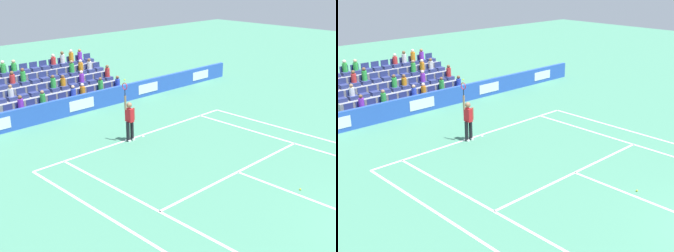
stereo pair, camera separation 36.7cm
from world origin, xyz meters
TOP-DOWN VIEW (x-y plane):
  - line_baseline at (0.00, -11.89)m, footprint 10.97×0.10m
  - line_service at (0.00, -6.40)m, footprint 8.23×0.10m
  - line_centre_service at (0.00, -3.20)m, footprint 0.10×6.40m
  - line_singles_sideline_left at (4.12, -5.95)m, footprint 0.10×11.89m
  - line_singles_sideline_right at (-4.12, -5.95)m, footprint 0.10×11.89m
  - line_doubles_sideline_left at (5.49, -5.95)m, footprint 0.10×11.89m
  - line_doubles_sideline_right at (-5.49, -5.95)m, footprint 0.10×11.89m
  - line_centre_mark at (0.00, -11.79)m, footprint 0.10×0.20m
  - sponsor_barrier at (0.00, -16.69)m, footprint 23.71×0.22m
  - tennis_player at (0.78, -11.75)m, footprint 0.53×0.37m
  - stadium_stand at (-0.01, -19.62)m, footprint 7.44×3.80m
  - loose_tennis_ball at (-0.36, -3.98)m, footprint 0.07×0.07m

SIDE VIEW (x-z plane):
  - line_baseline at x=0.00m, z-range 0.00..0.01m
  - line_service at x=0.00m, z-range 0.00..0.01m
  - line_centre_service at x=0.00m, z-range 0.00..0.01m
  - line_singles_sideline_left at x=4.12m, z-range 0.00..0.01m
  - line_singles_sideline_right at x=-4.12m, z-range 0.00..0.01m
  - line_doubles_sideline_left at x=5.49m, z-range 0.00..0.01m
  - line_doubles_sideline_right at x=-5.49m, z-range 0.00..0.01m
  - line_centre_mark at x=0.00m, z-range 0.00..0.01m
  - loose_tennis_ball at x=-0.36m, z-range 0.00..0.07m
  - sponsor_barrier at x=0.00m, z-range 0.00..0.98m
  - stadium_stand at x=-0.01m, z-range -0.61..2.01m
  - tennis_player at x=0.78m, z-range -0.43..2.42m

